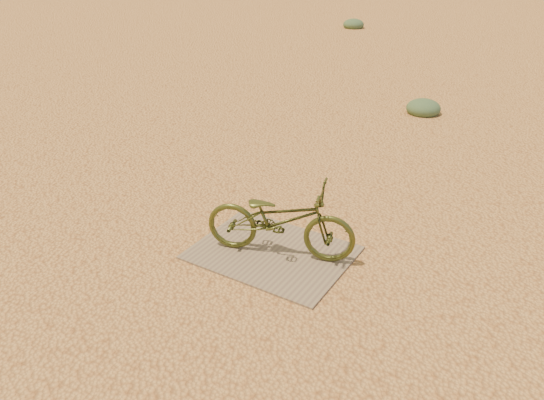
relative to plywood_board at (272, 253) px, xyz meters
The scene contains 5 objects.
ground 0.04m from the plywood_board, 66.65° to the left, with size 120.00×120.00×0.00m, color tan.
plywood_board is the anchor object (origin of this frame).
bicycle 0.42m from the plywood_board, 11.52° to the left, with size 0.53×1.53×0.80m, color #3E451A.
kale_a 5.45m from the plywood_board, 91.11° to the left, with size 0.62×0.62×0.34m, color #4E6845.
kale_c 14.24m from the plywood_board, 110.41° to the left, with size 0.70×0.70×0.39m, color #4E6845.
Camera 1 is at (2.42, -4.00, 3.03)m, focal length 35.00 mm.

